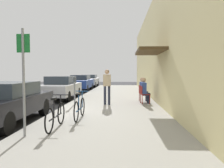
{
  "coord_description": "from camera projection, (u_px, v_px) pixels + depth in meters",
  "views": [
    {
      "loc": [
        2.77,
        -8.39,
        1.67
      ],
      "look_at": [
        1.98,
        7.58,
        0.82
      ],
      "focal_mm": 34.56,
      "sensor_mm": 36.0,
      "label": 1
    }
  ],
  "objects": [
    {
      "name": "parked_car_2",
      "position": [
        81.0,
        82.0,
        19.8
      ],
      "size": [
        1.8,
        4.4,
        1.45
      ],
      "color": "navy",
      "rests_on": "ground_plane"
    },
    {
      "name": "seated_patron_0",
      "position": [
        145.0,
        90.0,
        10.73
      ],
      "size": [
        0.46,
        0.4,
        1.29
      ],
      "color": "#232838",
      "rests_on": "sidewalk_slab"
    },
    {
      "name": "parking_meter",
      "position": [
        75.0,
        89.0,
        10.42
      ],
      "size": [
        0.12,
        0.1,
        1.32
      ],
      "color": "slate",
      "rests_on": "sidewalk_slab"
    },
    {
      "name": "street_sign",
      "position": [
        24.0,
        74.0,
        5.16
      ],
      "size": [
        0.32,
        0.06,
        2.6
      ],
      "color": "gray",
      "rests_on": "sidewalk_slab"
    },
    {
      "name": "sidewalk_slab",
      "position": [
        112.0,
        106.0,
        10.48
      ],
      "size": [
        4.5,
        32.0,
        0.12
      ],
      "primitive_type": "cube",
      "color": "#9E9B93",
      "rests_on": "ground_plane"
    },
    {
      "name": "building_facade",
      "position": [
        162.0,
        45.0,
        10.2
      ],
      "size": [
        1.4,
        32.0,
        5.93
      ],
      "color": "beige",
      "rests_on": "ground_plane"
    },
    {
      "name": "cafe_chair_1",
      "position": [
        142.0,
        92.0,
        11.61
      ],
      "size": [
        0.48,
        0.48,
        0.87
      ],
      "color": "maroon",
      "rests_on": "sidewalk_slab"
    },
    {
      "name": "pedestrian_standing",
      "position": [
        107.0,
        84.0,
        10.34
      ],
      "size": [
        0.36,
        0.22,
        1.7
      ],
      "color": "#232838",
      "rests_on": "sidewalk_slab"
    },
    {
      "name": "parked_car_0",
      "position": [
        5.0,
        102.0,
        7.11
      ],
      "size": [
        1.8,
        4.4,
        1.34
      ],
      "color": "black",
      "rests_on": "ground_plane"
    },
    {
      "name": "seated_patron_1",
      "position": [
        143.0,
        88.0,
        11.6
      ],
      "size": [
        0.45,
        0.39,
        1.29
      ],
      "color": "#232838",
      "rests_on": "sidewalk_slab"
    },
    {
      "name": "bicycle_1",
      "position": [
        80.0,
        108.0,
        7.21
      ],
      "size": [
        0.46,
        1.71,
        0.9
      ],
      "color": "black",
      "rests_on": "sidewalk_slab"
    },
    {
      "name": "bicycle_0",
      "position": [
        56.0,
        116.0,
        5.96
      ],
      "size": [
        0.46,
        1.71,
        0.9
      ],
      "color": "black",
      "rests_on": "sidewalk_slab"
    },
    {
      "name": "parked_car_3",
      "position": [
        90.0,
        80.0,
        25.18
      ],
      "size": [
        1.8,
        4.4,
        1.43
      ],
      "color": "#B7B7BC",
      "rests_on": "ground_plane"
    },
    {
      "name": "cafe_chair_0",
      "position": [
        144.0,
        94.0,
        10.74
      ],
      "size": [
        0.49,
        0.49,
        0.87
      ],
      "color": "maroon",
      "rests_on": "sidewalk_slab"
    },
    {
      "name": "ground_plane",
      "position": [
        53.0,
        114.0,
        8.6
      ],
      "size": [
        60.0,
        60.0,
        0.0
      ],
      "primitive_type": "plane",
      "color": "#2D2D30"
    },
    {
      "name": "parked_car_1",
      "position": [
        61.0,
        87.0,
        13.47
      ],
      "size": [
        1.8,
        4.4,
        1.44
      ],
      "color": "#B7B7BC",
      "rests_on": "ground_plane"
    }
  ]
}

